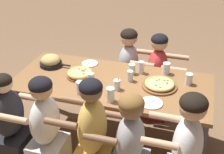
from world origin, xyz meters
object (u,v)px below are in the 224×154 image
at_px(empty_plate_b, 151,103).
at_px(drinking_glass_a, 141,68).
at_px(drinking_glass_f, 110,96).
at_px(pizza_board_main, 80,74).
at_px(diner_far_center, 128,75).
at_px(diner_far_midright, 157,80).
at_px(cocktail_glass_blue, 117,85).
at_px(drinking_glass_e, 166,69).
at_px(drinking_glass_b, 91,80).
at_px(drinking_glass_h, 189,80).
at_px(skillet_bowl, 51,61).
at_px(drinking_glass_g, 130,76).
at_px(diner_near_center, 92,142).
at_px(diner_near_midright, 129,152).
at_px(drinking_glass_c, 132,69).
at_px(diner_near_left, 11,129).
at_px(drinking_glass_d, 80,88).
at_px(diner_near_midleft, 47,134).
at_px(pizza_board_second, 159,85).
at_px(empty_plate_a, 90,64).

xyz_separation_m(empty_plate_b, drinking_glass_a, (-0.21, 0.55, 0.05)).
bearing_deg(drinking_glass_f, pizza_board_main, 141.13).
height_order(empty_plate_b, diner_far_center, diner_far_center).
bearing_deg(diner_far_midright, cocktail_glass_blue, -19.14).
bearing_deg(drinking_glass_e, drinking_glass_b, -146.90).
bearing_deg(drinking_glass_h, drinking_glass_e, 147.68).
height_order(skillet_bowl, drinking_glass_g, skillet_bowl).
distance_m(drinking_glass_f, diner_near_center, 0.45).
bearing_deg(diner_near_midright, drinking_glass_g, 14.00).
bearing_deg(drinking_glass_c, drinking_glass_h, -4.96).
bearing_deg(drinking_glass_c, skillet_bowl, -175.03).
bearing_deg(diner_far_center, empty_plate_b, 25.21).
height_order(diner_near_left, diner_far_midright, diner_far_midright).
xyz_separation_m(drinking_glass_h, diner_near_left, (-1.56, -0.84, -0.35)).
bearing_deg(drinking_glass_d, diner_far_center, 76.64).
height_order(drinking_glass_c, drinking_glass_d, drinking_glass_d).
relative_size(empty_plate_b, diner_far_center, 0.19).
relative_size(drinking_glass_f, diner_near_left, 0.13).
bearing_deg(cocktail_glass_blue, drinking_glass_f, -90.22).
bearing_deg(drinking_glass_e, drinking_glass_a, -166.84).
relative_size(drinking_glass_a, diner_far_midright, 0.12).
relative_size(drinking_glass_e, diner_near_left, 0.11).
xyz_separation_m(drinking_glass_a, diner_near_center, (-0.23, -0.93, -0.31)).
bearing_deg(drinking_glass_d, diner_near_midleft, -120.66).
bearing_deg(pizza_board_main, diner_far_midright, 42.69).
bearing_deg(drinking_glass_f, diner_near_center, -102.55).
height_order(drinking_glass_d, diner_near_midleft, diner_near_midleft).
bearing_deg(diner_near_center, diner_near_midleft, 90.00).
distance_m(empty_plate_b, diner_near_midright, 0.49).
height_order(drinking_glass_g, diner_near_center, diner_near_center).
bearing_deg(drinking_glass_h, pizza_board_second, -152.93).
bearing_deg(pizza_board_second, cocktail_glass_blue, -157.18).
height_order(pizza_board_second, skillet_bowl, skillet_bowl).
height_order(pizza_board_main, cocktail_glass_blue, cocktail_glass_blue).
distance_m(cocktail_glass_blue, diner_far_center, 0.87).
bearing_deg(diner_near_left, diner_near_center, -90.00).
bearing_deg(empty_plate_b, drinking_glass_e, 85.58).
relative_size(empty_plate_a, empty_plate_b, 0.86).
xyz_separation_m(skillet_bowl, cocktail_glass_blue, (0.85, -0.28, -0.01)).
height_order(cocktail_glass_blue, drinking_glass_c, cocktail_glass_blue).
bearing_deg(diner_near_center, drinking_glass_f, -12.55).
relative_size(drinking_glass_a, diner_near_center, 0.11).
xyz_separation_m(drinking_glass_e, diner_near_midright, (-0.15, -0.99, -0.33)).
height_order(drinking_glass_f, diner_near_midright, diner_near_midright).
relative_size(pizza_board_second, diner_near_midleft, 0.31).
bearing_deg(pizza_board_main, empty_plate_b, -19.52).
bearing_deg(pizza_board_second, drinking_glass_b, -166.99).
bearing_deg(drinking_glass_f, empty_plate_a, 124.19).
xyz_separation_m(drinking_glass_g, diner_near_midright, (0.18, -0.73, -0.33)).
relative_size(skillet_bowl, drinking_glass_c, 3.23).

